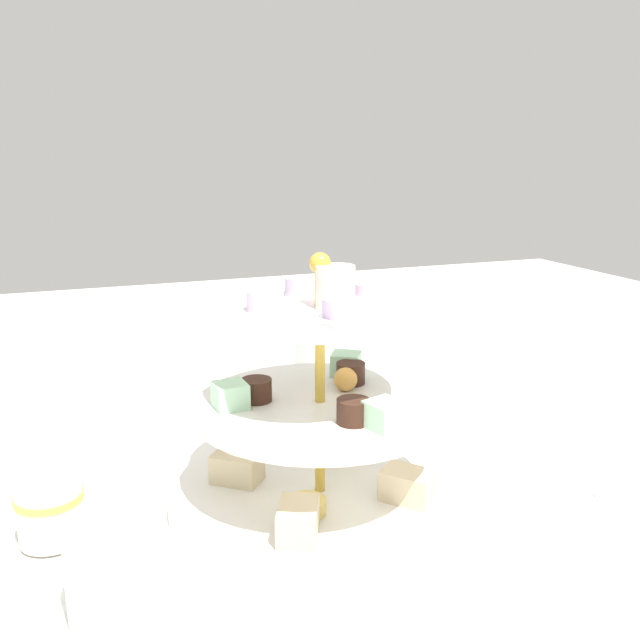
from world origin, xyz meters
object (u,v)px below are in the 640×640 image
water_glass_tall_right (319,368)px  teacup_with_saucer (51,520)px  butter_knife_right (103,443)px  butter_knife_left (584,474)px  water_glass_short_left (111,574)px  tiered_serving_stand (320,425)px

water_glass_tall_right → teacup_with_saucer: 0.40m
teacup_with_saucer → butter_knife_right: size_ratio=0.53×
teacup_with_saucer → butter_knife_left: bearing=83.7°
water_glass_short_left → teacup_with_saucer: 0.13m
butter_knife_left → tiered_serving_stand: bearing=99.9°
butter_knife_left → water_glass_short_left: bearing=117.9°
water_glass_short_left → butter_knife_right: (-0.33, 0.01, -0.04)m
tiered_serving_stand → butter_knife_left: tiered_serving_stand is taller
tiered_serving_stand → water_glass_short_left: (0.12, -0.21, -0.04)m
butter_knife_left → butter_knife_right: same height
water_glass_tall_right → water_glass_short_left: size_ratio=1.51×
water_glass_tall_right → butter_knife_right: water_glass_tall_right is taller
water_glass_tall_right → teacup_with_saucer: (0.22, -0.33, -0.04)m
butter_knife_right → butter_knife_left: bearing=115.6°
water_glass_short_left → butter_knife_right: 0.33m
water_glass_tall_right → water_glass_short_left: bearing=-40.4°
butter_knife_left → water_glass_tall_right: bearing=56.4°
butter_knife_left → butter_knife_right: (-0.26, -0.48, 0.00)m
tiered_serving_stand → water_glass_short_left: bearing=-60.6°
tiered_serving_stand → butter_knife_right: tiered_serving_stand is taller
water_glass_tall_right → butter_knife_left: size_ratio=0.70×
water_glass_tall_right → water_glass_short_left: water_glass_tall_right is taller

